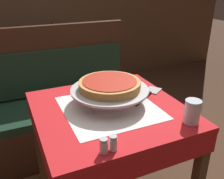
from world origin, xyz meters
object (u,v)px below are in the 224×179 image
pizza_pan_stand (110,90)px  deep_dish_pizza (110,85)px  booth_bench (59,116)px  condiment_caddy (53,35)px  pizza_server (147,95)px  dining_table_front (110,124)px  salt_shaker (104,146)px  dining_table_rear (49,49)px  pepper_shaker (113,143)px  water_glass_near (192,112)px

pizza_pan_stand → deep_dish_pizza: 0.03m
booth_bench → condiment_caddy: bearing=78.0°
pizza_server → condiment_caddy: bearing=95.9°
dining_table_front → pizza_server: bearing=9.4°
dining_table_front → condiment_caddy: size_ratio=4.21×
salt_shaker → condiment_caddy: 2.05m
condiment_caddy → booth_bench: bearing=-102.0°
dining_table_front → pizza_pan_stand: size_ratio=1.89×
pizza_server → dining_table_front: bearing=-170.6°
dining_table_rear → salt_shaker: bearing=-95.0°
dining_table_rear → pepper_shaker: (-0.14, -2.02, 0.13)m
dining_table_rear → condiment_caddy: bearing=7.8°
deep_dish_pizza → dining_table_front: bearing=-114.8°
dining_table_rear → deep_dish_pizza: size_ratio=2.60×
deep_dish_pizza → pizza_server: 0.25m
pizza_pan_stand → water_glass_near: size_ratio=3.65×
dining_table_front → booth_bench: booth_bench is taller
pizza_pan_stand → water_glass_near: 0.43m
deep_dish_pizza → pizza_server: size_ratio=1.23×
booth_bench → pizza_server: 1.01m
water_glass_near → condiment_caddy: bearing=95.9°
pepper_shaker → dining_table_front: bearing=68.6°
salt_shaker → pepper_shaker: (0.04, 0.00, 0.00)m
pizza_pan_stand → deep_dish_pizza: deep_dish_pizza is taller
dining_table_rear → pizza_server: pizza_server is taller
dining_table_front → water_glass_near: water_glass_near is taller
pizza_pan_stand → dining_table_front: bearing=-114.8°
condiment_caddy → water_glass_near: bearing=-84.1°
salt_shaker → condiment_caddy: size_ratio=0.34×
deep_dish_pizza → pepper_shaker: 0.41m
dining_table_rear → salt_shaker: (-0.18, -2.02, 0.13)m
dining_table_rear → pizza_pan_stand: size_ratio=2.04×
dining_table_rear → pepper_shaker: size_ratio=13.27×
dining_table_rear → salt_shaker: 2.04m
dining_table_rear → pizza_pan_stand: 1.66m
pizza_pan_stand → dining_table_rear: bearing=90.4°
deep_dish_pizza → condiment_caddy: condiment_caddy is taller
dining_table_front → pizza_server: 0.28m
dining_table_front → deep_dish_pizza: (0.02, 0.05, 0.21)m
water_glass_near → pepper_shaker: size_ratio=1.78×
dining_table_rear → condiment_caddy: (0.07, 0.01, 0.15)m
dining_table_rear → condiment_caddy: 0.16m
dining_table_front → condiment_caddy: condiment_caddy is taller
dining_table_front → salt_shaker: salt_shaker is taller
salt_shaker → deep_dish_pizza: bearing=63.1°
booth_bench → dining_table_front: bearing=-83.2°
deep_dish_pizza → pepper_shaker: size_ratio=5.10×
pizza_server → salt_shaker: (-0.42, -0.37, 0.03)m
dining_table_front → booth_bench: (-0.10, 0.85, -0.38)m
booth_bench → water_glass_near: booth_bench is taller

